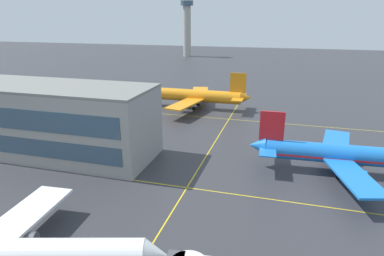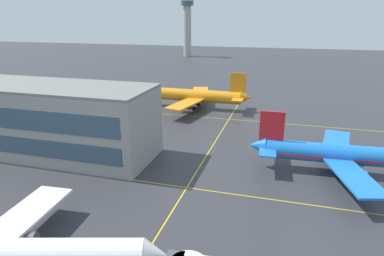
{
  "view_description": "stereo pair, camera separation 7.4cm",
  "coord_description": "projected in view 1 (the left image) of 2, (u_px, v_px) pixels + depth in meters",
  "views": [
    {
      "loc": [
        13.73,
        -8.31,
        25.84
      ],
      "look_at": [
        -3.27,
        51.39,
        5.08
      ],
      "focal_mm": 31.11,
      "sensor_mm": 36.0,
      "label": 1
    },
    {
      "loc": [
        13.8,
        -8.29,
        25.84
      ],
      "look_at": [
        -3.27,
        51.39,
        5.08
      ],
      "focal_mm": 31.11,
      "sensor_mm": 36.0,
      "label": 2
    }
  ],
  "objects": [
    {
      "name": "airliner_third_row",
      "position": [
        192.0,
        96.0,
        98.24
      ],
      "size": [
        35.5,
        30.76,
        11.08
      ],
      "color": "orange",
      "rests_on": "ground"
    },
    {
      "name": "airliner_second_row",
      "position": [
        347.0,
        155.0,
        56.61
      ],
      "size": [
        33.51,
        28.88,
        10.42
      ],
      "color": "blue",
      "rests_on": "ground"
    },
    {
      "name": "control_tower",
      "position": [
        187.0,
        23.0,
        223.7
      ],
      "size": [
        8.82,
        8.82,
        38.0
      ],
      "color": "#ADA89E",
      "rests_on": "ground"
    },
    {
      "name": "taxiway_markings",
      "position": [
        187.0,
        188.0,
        53.01
      ],
      "size": [
        123.63,
        128.41,
        0.01
      ],
      "color": "yellow",
      "rests_on": "ground"
    }
  ]
}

